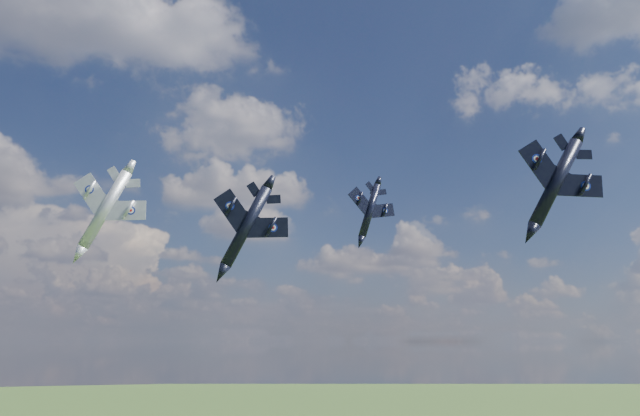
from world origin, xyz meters
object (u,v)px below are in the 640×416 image
object	(u,v)px
jet_right_navy	(556,183)
jet_left_silver	(105,209)
jet_high_navy	(370,211)
jet_lead_navy	(247,226)

from	to	relation	value
jet_right_navy	jet_left_silver	bearing A→B (deg)	175.27
jet_right_navy	jet_left_silver	size ratio (longest dim) A/B	1.14
jet_right_navy	jet_high_navy	xyz separation A→B (m)	(-12.10, 30.43, 2.01)
jet_right_navy	jet_high_navy	size ratio (longest dim) A/B	1.29
jet_right_navy	jet_high_navy	world-z (taller)	jet_high_navy
jet_lead_navy	jet_right_navy	world-z (taller)	jet_right_navy
jet_lead_navy	jet_high_navy	world-z (taller)	jet_high_navy
jet_high_navy	jet_lead_navy	bearing A→B (deg)	-165.47
jet_left_silver	jet_right_navy	bearing A→B (deg)	-5.15
jet_right_navy	jet_high_navy	bearing A→B (deg)	125.27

